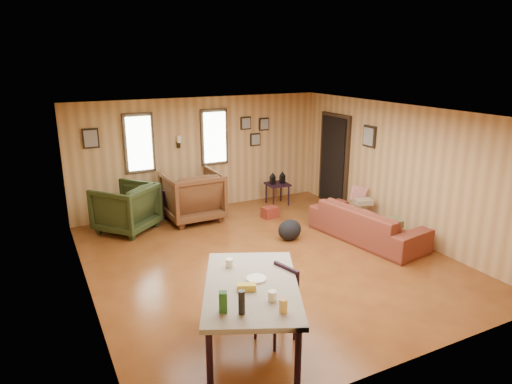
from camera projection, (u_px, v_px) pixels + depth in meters
room at (269, 184)px, 7.46m from camera, size 5.54×6.04×2.44m
sofa at (368, 217)px, 8.19m from camera, size 0.98×2.25×0.85m
recliner_brown at (192, 193)px, 9.19m from camera, size 1.09×1.03×1.10m
recliner_green at (126, 206)px, 8.61m from camera, size 1.32×1.32×1.00m
end_table at (146, 200)px, 9.19m from camera, size 0.73×0.69×0.76m
side_table at (277, 182)px, 10.15m from camera, size 0.49×0.49×0.75m
cooler at (270, 212)px, 9.42m from camera, size 0.34×0.27×0.22m
backpack at (290, 230)px, 8.24m from camera, size 0.50×0.42×0.38m
sofa_pillows at (374, 209)px, 8.42m from camera, size 0.87×1.69×0.35m
dining_table at (251, 291)px, 4.91m from camera, size 1.60×1.93×1.09m
dining_chair at (279, 299)px, 5.29m from camera, size 0.49×0.49×0.89m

